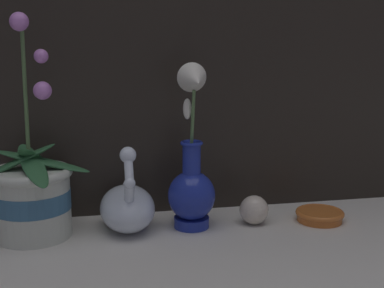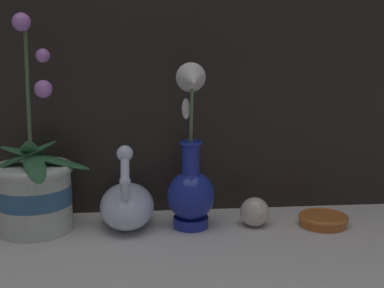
{
  "view_description": "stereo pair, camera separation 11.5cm",
  "coord_description": "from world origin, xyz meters",
  "px_view_note": "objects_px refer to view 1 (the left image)",
  "views": [
    {
      "loc": [
        -0.18,
        -1.01,
        0.42
      ],
      "look_at": [
        0.04,
        0.1,
        0.18
      ],
      "focal_mm": 50.0,
      "sensor_mm": 36.0,
      "label": 1
    },
    {
      "loc": [
        -0.06,
        -1.03,
        0.42
      ],
      "look_at": [
        0.04,
        0.1,
        0.18
      ],
      "focal_mm": 50.0,
      "sensor_mm": 36.0,
      "label": 2
    }
  ],
  "objects_px": {
    "orchid_potted_plant": "(32,193)",
    "amber_dish": "(320,215)",
    "blue_vase": "(192,176)",
    "glass_sphere": "(254,210)",
    "swan_figurine": "(127,205)"
  },
  "relations": [
    {
      "from": "orchid_potted_plant",
      "to": "amber_dish",
      "type": "relative_size",
      "value": 4.19
    },
    {
      "from": "blue_vase",
      "to": "glass_sphere",
      "type": "bearing_deg",
      "value": -0.6
    },
    {
      "from": "orchid_potted_plant",
      "to": "glass_sphere",
      "type": "distance_m",
      "value": 0.48
    },
    {
      "from": "blue_vase",
      "to": "amber_dish",
      "type": "relative_size",
      "value": 3.29
    },
    {
      "from": "glass_sphere",
      "to": "amber_dish",
      "type": "distance_m",
      "value": 0.15
    },
    {
      "from": "glass_sphere",
      "to": "amber_dish",
      "type": "bearing_deg",
      "value": -4.12
    },
    {
      "from": "orchid_potted_plant",
      "to": "swan_figurine",
      "type": "bearing_deg",
      "value": 0.92
    },
    {
      "from": "glass_sphere",
      "to": "orchid_potted_plant",
      "type": "bearing_deg",
      "value": 177.71
    },
    {
      "from": "orchid_potted_plant",
      "to": "glass_sphere",
      "type": "height_order",
      "value": "orchid_potted_plant"
    },
    {
      "from": "orchid_potted_plant",
      "to": "blue_vase",
      "type": "height_order",
      "value": "orchid_potted_plant"
    },
    {
      "from": "orchid_potted_plant",
      "to": "amber_dish",
      "type": "xyz_separation_m",
      "value": [
        0.63,
        -0.03,
        -0.08
      ]
    },
    {
      "from": "blue_vase",
      "to": "amber_dish",
      "type": "height_order",
      "value": "blue_vase"
    },
    {
      "from": "swan_figurine",
      "to": "orchid_potted_plant",
      "type": "bearing_deg",
      "value": -179.08
    },
    {
      "from": "swan_figurine",
      "to": "blue_vase",
      "type": "xyz_separation_m",
      "value": [
        0.14,
        -0.02,
        0.06
      ]
    },
    {
      "from": "orchid_potted_plant",
      "to": "blue_vase",
      "type": "bearing_deg",
      "value": -3.0
    }
  ]
}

